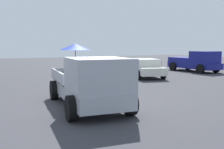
# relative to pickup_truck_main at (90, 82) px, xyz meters

# --- Properties ---
(ground_plane) EXTENTS (80.00, 80.00, 0.00)m
(ground_plane) POSITION_rel_pickup_truck_main_xyz_m (-0.38, 0.05, -0.98)
(ground_plane) COLOR #38383D
(pickup_truck_main) EXTENTS (5.26, 2.80, 2.38)m
(pickup_truck_main) POSITION_rel_pickup_truck_main_xyz_m (0.00, 0.00, 0.00)
(pickup_truck_main) COLOR black
(pickup_truck_main) RESTS_ON ground
(pickup_truck_red) EXTENTS (4.83, 2.23, 1.80)m
(pickup_truck_red) POSITION_rel_pickup_truck_main_xyz_m (-8.05, 13.60, -0.11)
(pickup_truck_red) COLOR black
(pickup_truck_red) RESTS_ON ground
(parked_sedan_near) EXTENTS (4.62, 2.88, 1.33)m
(parked_sedan_near) POSITION_rel_pickup_truck_main_xyz_m (-6.87, 7.33, -0.24)
(parked_sedan_near) COLOR black
(parked_sedan_near) RESTS_ON ground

